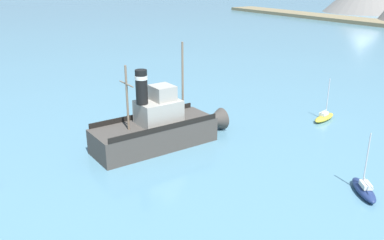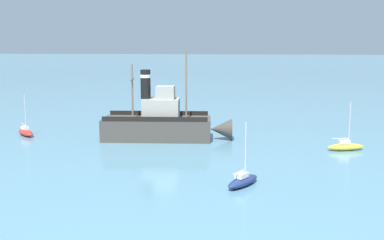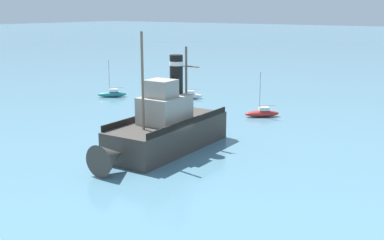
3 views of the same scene
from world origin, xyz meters
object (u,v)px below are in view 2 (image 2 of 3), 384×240
(sailboat_navy, at_px, (243,181))
(sailboat_yellow, at_px, (345,146))
(old_tugboat, at_px, (162,123))
(sailboat_red, at_px, (26,132))

(sailboat_navy, distance_m, sailboat_yellow, 16.65)
(old_tugboat, bearing_deg, sailboat_navy, 27.50)
(sailboat_navy, height_order, sailboat_red, same)
(sailboat_yellow, bearing_deg, sailboat_navy, -39.38)
(old_tugboat, relative_size, sailboat_yellow, 2.97)
(old_tugboat, bearing_deg, sailboat_yellow, 78.79)
(sailboat_navy, bearing_deg, old_tugboat, -152.50)
(sailboat_yellow, bearing_deg, old_tugboat, -101.21)
(sailboat_navy, xyz_separation_m, sailboat_yellow, (-12.87, 10.57, 0.00))
(sailboat_red, relative_size, sailboat_yellow, 1.00)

